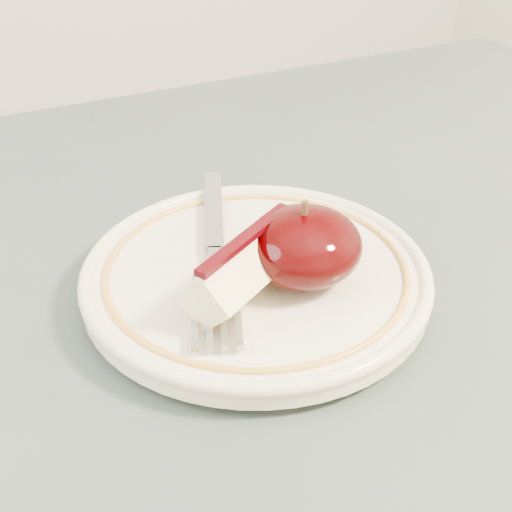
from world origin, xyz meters
name	(u,v)px	position (x,y,z in m)	size (l,w,h in m)	color
table	(379,465)	(0.00, 0.00, 0.66)	(0.90, 0.90, 0.75)	brown
plate	(256,275)	(-0.04, 0.09, 0.76)	(0.21, 0.21, 0.02)	beige
apple_half	(303,246)	(-0.02, 0.07, 0.79)	(0.07, 0.07, 0.05)	black
apple_wedge	(246,267)	(-0.06, 0.07, 0.79)	(0.09, 0.07, 0.04)	#FAEDB8
fork	(215,251)	(-0.06, 0.11, 0.77)	(0.09, 0.19, 0.00)	#95989E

